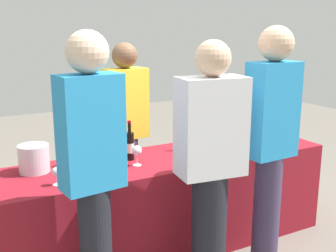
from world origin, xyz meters
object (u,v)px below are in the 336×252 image
Objects in this scene: wine_bottle_1 at (130,146)px; wine_glass_0 at (57,173)px; menu_board at (216,153)px; wine_glass_2 at (199,146)px; ice_bucket at (34,159)px; wine_bottle_4 at (248,128)px; guest_0 at (92,168)px; guest_1 at (210,163)px; wine_bottle_3 at (217,130)px; guest_2 at (271,140)px; server_pouring at (126,127)px; wine_bottle_0 at (80,150)px; wine_glass_1 at (137,151)px; wine_bottle_5 at (261,124)px; wine_glass_3 at (276,135)px; wine_bottle_2 at (196,136)px.

wine_glass_0 is (-0.62, -0.26, -0.03)m from wine_bottle_1.
menu_board is at bearing 29.43° from wine_bottle_1.
ice_bucket is (-1.17, 0.30, -0.01)m from wine_glass_2.
wine_bottle_4 is 0.18× the size of guest_0.
guest_0 reaches higher than ice_bucket.
guest_1 is at bearing -71.55° from wine_bottle_1.
guest_2 is at bearing -97.97° from wine_bottle_3.
server_pouring is (0.79, 0.72, 0.05)m from wine_glass_0.
guest_1 is (0.87, -0.47, 0.06)m from wine_glass_0.
wine_bottle_4 is at bearing -1.18° from wine_bottle_0.
wine_glass_2 is 0.18× the size of menu_board.
server_pouring is at bearing 51.98° from guest_0.
server_pouring is (0.17, 0.46, 0.03)m from wine_bottle_1.
wine_glass_1 reaches higher than menu_board.
guest_2 is at bearing -36.77° from wine_glass_1.
wine_bottle_3 is 2.67× the size of wine_glass_0.
wine_glass_3 is (-0.13, -0.35, -0.01)m from wine_bottle_5.
wine_bottle_1 is 0.68m from wine_glass_0.
guest_0 is 2.14× the size of menu_board.
ice_bucket reaches higher than wine_glass_2.
guest_2 is (0.28, -0.48, 0.13)m from wine_glass_2.
guest_2 reaches higher than wine_glass_3.
guest_2 reaches higher than guest_0.
wine_bottle_1 is at bearing 86.29° from wine_glass_1.
guest_2 reaches higher than ice_bucket.
wine_bottle_0 reaches higher than wine_glass_1.
ice_bucket is 0.13× the size of server_pouring.
guest_0 is (-0.51, -0.52, 0.11)m from wine_glass_1.
wine_bottle_0 is at bearing 143.45° from guest_2.
menu_board is at bearing 48.76° from wine_glass_2.
guest_2 is (0.76, -0.57, 0.12)m from wine_glass_1.
wine_bottle_0 reaches higher than wine_glass_0.
wine_glass_0 is at bearing -76.99° from ice_bucket.
wine_bottle_1 is 1.44× the size of ice_bucket.
wine_glass_3 is 0.08× the size of guest_0.
guest_2 reaches higher than wine_bottle_0.
guest_0 is at bearing -151.38° from wine_bottle_3.
guest_1 is (0.24, -0.73, 0.04)m from wine_bottle_1.
guest_2 is at bearing -76.57° from wine_bottle_2.
wine_glass_1 is 0.96m from guest_2.
server_pouring is 1.32m from menu_board.
guest_2 is at bearing -18.36° from wine_glass_0.
server_pouring is at bearing 113.70° from wine_glass_2.
wine_bottle_1 is at bearing 177.83° from wine_bottle_2.
guest_1 is at bearing -140.70° from wine_bottle_4.
wine_bottle_3 reaches higher than wine_bottle_4.
wine_glass_1 is at bearing -172.06° from wine_bottle_4.
wine_bottle_2 reaches higher than wine_glass_3.
wine_bottle_0 is 1.37m from guest_2.
menu_board is (2.05, 0.70, -0.45)m from ice_bucket.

